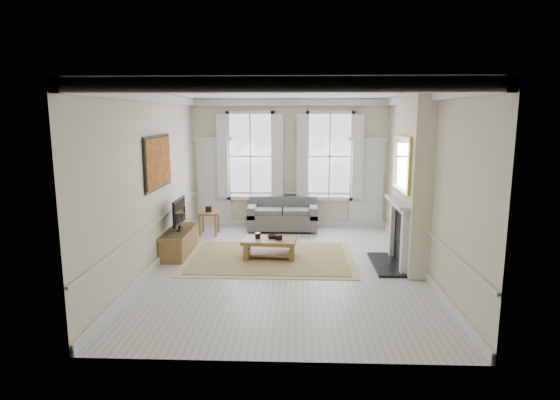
{
  "coord_description": "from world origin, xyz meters",
  "views": [
    {
      "loc": [
        0.22,
        -8.86,
        2.96
      ],
      "look_at": [
        -0.15,
        0.59,
        1.25
      ],
      "focal_mm": 30.0,
      "sensor_mm": 36.0,
      "label": 1
    }
  ],
  "objects_px": {
    "coffee_table": "(270,243)",
    "tv_stand": "(179,242)",
    "sofa": "(283,216)",
    "side_table": "(209,216)"
  },
  "relations": [
    {
      "from": "sofa",
      "to": "coffee_table",
      "type": "bearing_deg",
      "value": -94.49
    },
    {
      "from": "coffee_table",
      "to": "tv_stand",
      "type": "distance_m",
      "value": 1.99
    },
    {
      "from": "sofa",
      "to": "tv_stand",
      "type": "bearing_deg",
      "value": -133.57
    },
    {
      "from": "side_table",
      "to": "coffee_table",
      "type": "bearing_deg",
      "value": -49.73
    },
    {
      "from": "side_table",
      "to": "coffee_table",
      "type": "relative_size",
      "value": 0.5
    },
    {
      "from": "sofa",
      "to": "side_table",
      "type": "xyz_separation_m",
      "value": [
        -1.84,
        -0.57,
        0.12
      ]
    },
    {
      "from": "sofa",
      "to": "coffee_table",
      "type": "xyz_separation_m",
      "value": [
        -0.2,
        -2.51,
        -0.02
      ]
    },
    {
      "from": "sofa",
      "to": "tv_stand",
      "type": "height_order",
      "value": "sofa"
    },
    {
      "from": "sofa",
      "to": "tv_stand",
      "type": "distance_m",
      "value": 3.15
    },
    {
      "from": "sofa",
      "to": "tv_stand",
      "type": "xyz_separation_m",
      "value": [
        -2.17,
        -2.28,
        -0.09
      ]
    }
  ]
}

